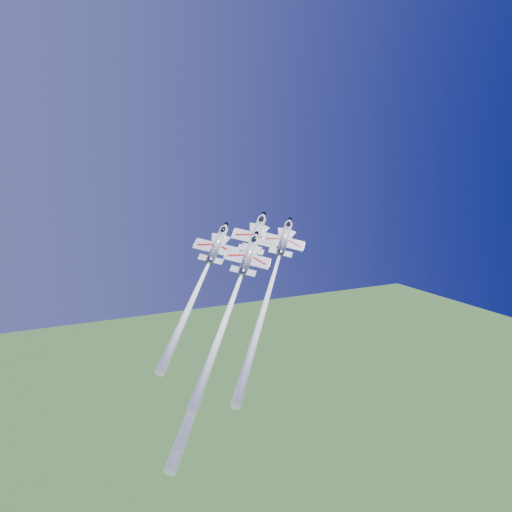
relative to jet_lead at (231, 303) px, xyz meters
name	(u,v)px	position (x,y,z in m)	size (l,w,h in m)	color
jet_lead	(231,303)	(0.00, 0.00, 0.00)	(29.64, 45.32, 48.51)	white
jet_left	(201,281)	(-4.14, 5.76, 3.60)	(20.84, 30.42, 29.56)	white
jet_right	(270,289)	(6.38, -4.01, 3.02)	(23.24, 34.99, 35.77)	white
jet_slot	(232,301)	(-1.99, -4.82, 1.81)	(21.72, 32.08, 31.48)	white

